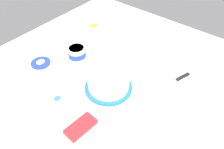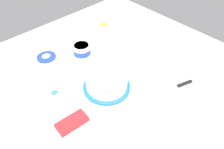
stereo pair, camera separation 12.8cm
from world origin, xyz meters
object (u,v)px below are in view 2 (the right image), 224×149
frosting_tub (82,50)px  sprinkle_bowl_blue (55,95)px  spreading_knife (191,81)px  sprinkle_bowl_green (89,39)px  sprinkle_bowl_orange (104,26)px  frosting_tub_lid (46,57)px  sprinkle_bowl_pink (128,41)px  sprinkle_bowl_rainbow (153,43)px  frosted_cake (107,81)px  candy_box_lower (72,122)px

frosting_tub → sprinkle_bowl_blue: size_ratio=1.14×
spreading_knife → sprinkle_bowl_green: sprinkle_bowl_green is taller
sprinkle_bowl_blue → sprinkle_bowl_orange: 0.72m
frosting_tub_lid → spreading_knife: (-0.48, 0.75, -0.00)m
spreading_knife → sprinkle_bowl_blue: sprinkle_bowl_blue is taller
frosting_tub_lid → sprinkle_bowl_pink: 0.55m
sprinkle_bowl_rainbow → sprinkle_bowl_green: sprinkle_bowl_green is taller
sprinkle_bowl_blue → sprinkle_bowl_orange: bearing=-152.3°
spreading_knife → sprinkle_bowl_green: 0.72m
frosting_tub → sprinkle_bowl_pink: bearing=161.0°
frosted_cake → sprinkle_bowl_pink: (-0.39, -0.21, -0.03)m
sprinkle_bowl_green → sprinkle_bowl_rainbow: bearing=131.2°
sprinkle_bowl_pink → candy_box_lower: bearing=22.4°
frosted_cake → sprinkle_bowl_pink: size_ratio=2.89×
spreading_knife → sprinkle_bowl_pink: 0.51m
frosted_cake → candy_box_lower: 0.29m
sprinkle_bowl_orange → frosting_tub: bearing=25.0°
sprinkle_bowl_blue → sprinkle_bowl_green: 0.53m
frosting_tub → sprinkle_bowl_blue: bearing=30.2°
sprinkle_bowl_blue → candy_box_lower: 0.20m
frosted_cake → sprinkle_bowl_green: 0.46m
frosting_tub → frosting_tub_lid: bearing=-37.3°
sprinkle_bowl_rainbow → candy_box_lower: 0.79m
sprinkle_bowl_rainbow → frosting_tub: bearing=-29.8°
frosted_cake → frosting_tub: 0.33m
frosting_tub → spreading_knife: bearing=116.2°
frosting_tub_lid → sprinkle_bowl_pink: size_ratio=1.32×
frosted_cake → candy_box_lower: size_ratio=1.73×
sprinkle_bowl_orange → frosting_tub_lid: bearing=1.2°
spreading_knife → frosting_tub_lid: bearing=-57.3°
spreading_knife → sprinkle_bowl_rainbow: sprinkle_bowl_rainbow is taller
candy_box_lower → sprinkle_bowl_green: bearing=-131.8°
frosting_tub_lid → sprinkle_bowl_blue: size_ratio=1.23×
sprinkle_bowl_pink → candy_box_lower: 0.73m
frosted_cake → sprinkle_bowl_pink: frosted_cake is taller
sprinkle_bowl_pink → candy_box_lower: size_ratio=0.60×
sprinkle_bowl_blue → frosting_tub_lid: bearing=-113.6°
frosting_tub → sprinkle_bowl_green: (-0.13, -0.09, -0.02)m
sprinkle_bowl_blue → sprinkle_bowl_rainbow: bearing=176.0°
sprinkle_bowl_orange → sprinkle_bowl_green: size_ratio=0.95×
frosting_tub → sprinkle_bowl_pink: 0.33m
frosted_cake → sprinkle_bowl_rainbow: frosted_cake is taller
sprinkle_bowl_green → spreading_knife: bearing=103.7°
frosting_tub → frosting_tub_lid: 0.23m
frosting_tub_lid → sprinkle_bowl_rainbow: 0.71m
candy_box_lower → frosting_tub_lid: bearing=-104.6°
sprinkle_bowl_pink → sprinkle_bowl_rainbow: size_ratio=1.07×
frosting_tub_lid → spreading_knife: bearing=122.7°
spreading_knife → sprinkle_bowl_blue: 0.76m
spreading_knife → sprinkle_bowl_pink: bearing=-91.3°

